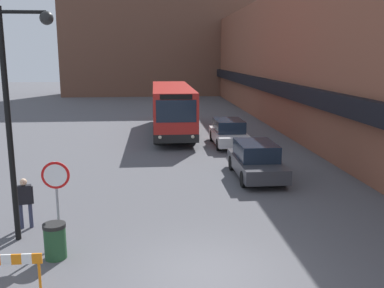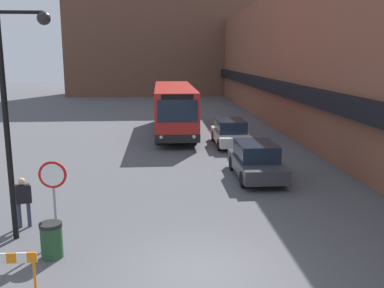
# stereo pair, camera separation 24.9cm
# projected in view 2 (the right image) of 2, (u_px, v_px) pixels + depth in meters

# --- Properties ---
(ground_plane) EXTENTS (160.00, 160.00, 0.00)m
(ground_plane) POSITION_uv_depth(u_px,v_px,m) (200.00, 274.00, 10.36)
(ground_plane) COLOR #515156
(building_row_right) EXTENTS (5.50, 60.00, 9.74)m
(building_row_right) POSITION_uv_depth(u_px,v_px,m) (298.00, 60.00, 33.54)
(building_row_right) COLOR brown
(building_row_right) RESTS_ON ground_plane
(building_backdrop_far) EXTENTS (26.00, 8.00, 19.96)m
(building_backdrop_far) POSITION_uv_depth(u_px,v_px,m) (166.00, 20.00, 57.39)
(building_backdrop_far) COLOR brown
(building_backdrop_far) RESTS_ON ground_plane
(city_bus) EXTENTS (2.55, 11.56, 3.20)m
(city_bus) POSITION_uv_depth(u_px,v_px,m) (174.00, 108.00, 28.96)
(city_bus) COLOR red
(city_bus) RESTS_ON ground_plane
(parked_car_front) EXTENTS (1.84, 4.34, 1.54)m
(parked_car_front) POSITION_uv_depth(u_px,v_px,m) (256.00, 160.00, 18.49)
(parked_car_front) COLOR #38383D
(parked_car_front) RESTS_ON ground_plane
(parked_car_middle) EXTENTS (1.85, 4.42, 1.52)m
(parked_car_middle) POSITION_uv_depth(u_px,v_px,m) (230.00, 133.00, 25.16)
(parked_car_middle) COLOR silver
(parked_car_middle) RESTS_ON ground_plane
(stop_sign) EXTENTS (0.76, 0.08, 2.39)m
(stop_sign) POSITION_uv_depth(u_px,v_px,m) (53.00, 184.00, 11.73)
(stop_sign) COLOR gray
(stop_sign) RESTS_ON ground_plane
(street_lamp) EXTENTS (1.46, 0.36, 6.47)m
(street_lamp) POSITION_uv_depth(u_px,v_px,m) (15.00, 101.00, 11.63)
(street_lamp) COLOR black
(street_lamp) RESTS_ON ground_plane
(pedestrian) EXTENTS (0.50, 0.28, 1.58)m
(pedestrian) POSITION_uv_depth(u_px,v_px,m) (23.00, 198.00, 13.05)
(pedestrian) COLOR #333851
(pedestrian) RESTS_ON ground_plane
(trash_bin) EXTENTS (0.59, 0.59, 0.95)m
(trash_bin) POSITION_uv_depth(u_px,v_px,m) (52.00, 240.00, 11.16)
(trash_bin) COLOR #234C2D
(trash_bin) RESTS_ON ground_plane
(construction_barricade) EXTENTS (1.10, 0.06, 0.94)m
(construction_barricade) POSITION_uv_depth(u_px,v_px,m) (12.00, 264.00, 9.46)
(construction_barricade) COLOR orange
(construction_barricade) RESTS_ON ground_plane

